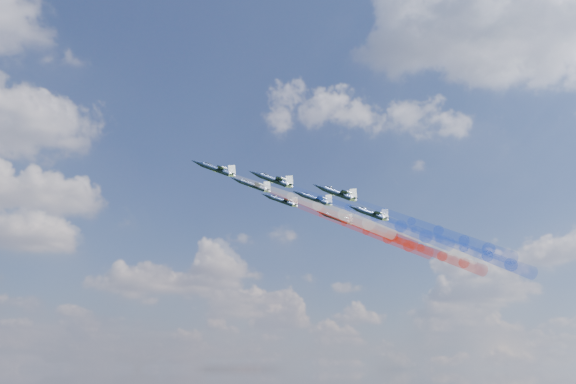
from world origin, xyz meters
TOP-DOWN VIEW (x-y plane):
  - jet_lead at (-15.70, 24.48)m, footprint 11.88×9.88m
  - trail_lead at (8.00, 21.24)m, footprint 39.95×9.33m
  - jet_inner_left at (-7.01, 15.12)m, footprint 11.88×9.88m
  - trail_inner_left at (16.69, 11.88)m, footprint 39.95×9.33m
  - jet_inner_right at (-3.33, 31.06)m, footprint 11.88×9.88m
  - trail_inner_right at (20.37, 27.82)m, footprint 39.95×9.33m
  - jet_outer_left at (2.24, 5.63)m, footprint 11.88×9.88m
  - trail_outer_left at (25.94, 2.39)m, footprint 39.95×9.33m
  - jet_center_third at (6.59, 20.52)m, footprint 11.88×9.88m
  - trail_center_third at (30.29, 17.28)m, footprint 39.95×9.33m
  - jet_outer_right at (9.01, 38.91)m, footprint 11.88×9.88m
  - trail_outer_right at (32.71, 35.67)m, footprint 39.95×9.33m
  - jet_rear_left at (14.12, 10.32)m, footprint 11.88×9.88m
  - trail_rear_left at (37.82, 7.08)m, footprint 39.95×9.33m
  - jet_rear_right at (18.93, 29.55)m, footprint 11.88×9.88m
  - trail_rear_right at (42.63, 26.31)m, footprint 39.95×9.33m

SIDE VIEW (x-z plane):
  - trail_rear_left at x=37.82m, z-range 152.70..165.90m
  - trail_outer_left at x=25.94m, z-range 154.51..167.71m
  - trail_rear_right at x=42.63m, z-range 155.96..169.16m
  - trail_center_third at x=30.29m, z-range 157.17..170.37m
  - trail_inner_left at x=16.69m, z-range 158.21..171.41m
  - jet_rear_left at x=14.12m, z-range 161.78..168.24m
  - jet_outer_left at x=2.24m, z-range 163.58..170.05m
  - trail_outer_right at x=32.71m, z-range 161.00..174.20m
  - trail_inner_right at x=20.37m, z-range 161.36..174.56m
  - trail_lead at x=8.00m, z-range 161.59..174.79m
  - jet_rear_right at x=18.93m, z-range 165.04..171.50m
  - jet_center_third at x=6.59m, z-range 166.25..172.72m
  - jet_inner_left at x=-7.01m, z-range 167.29..173.76m
  - jet_outer_right at x=9.01m, z-range 170.07..176.54m
  - jet_inner_right at x=-3.33m, z-range 170.44..176.90m
  - jet_lead at x=-15.70m, z-range 170.66..177.13m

